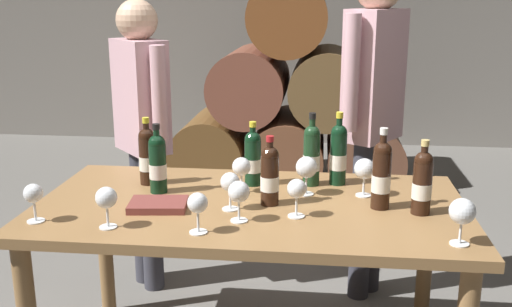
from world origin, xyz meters
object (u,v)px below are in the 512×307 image
at_px(wine_bottle_5, 270,175).
at_px(sommelier_presenting, 373,102).
at_px(wine_bottle_1, 338,154).
at_px(wine_glass_2, 230,183).
at_px(wine_glass_6, 364,170).
at_px(wine_glass_4, 297,190).
at_px(wine_glass_5, 198,205).
at_px(wine_glass_3, 462,212).
at_px(wine_bottle_4, 381,174).
at_px(dining_table, 250,224).
at_px(wine_glass_9, 33,195).
at_px(wine_glass_8, 106,199).
at_px(wine_glass_7, 241,168).
at_px(wine_bottle_2, 253,158).
at_px(tasting_notebook, 158,205).
at_px(wine_glass_1, 307,168).
at_px(wine_glass_0, 239,193).
at_px(wine_bottle_7, 147,155).
at_px(wine_bottle_0, 312,154).
at_px(taster_seated_left, 142,122).
at_px(wine_bottle_6, 422,182).
at_px(wine_bottle_3, 158,163).

height_order(wine_bottle_5, sommelier_presenting, sommelier_presenting).
xyz_separation_m(wine_bottle_1, wine_glass_2, (-0.42, -0.37, -0.03)).
bearing_deg(wine_glass_6, sommelier_presenting, 83.29).
distance_m(wine_bottle_1, wine_glass_4, 0.45).
xyz_separation_m(wine_glass_5, wine_glass_6, (0.60, 0.46, 0.01)).
relative_size(wine_glass_3, wine_glass_6, 1.01).
relative_size(wine_bottle_4, wine_glass_2, 2.13).
xyz_separation_m(dining_table, wine_glass_4, (0.19, -0.13, 0.20)).
height_order(wine_glass_3, wine_glass_6, wine_glass_3).
bearing_deg(wine_bottle_4, wine_glass_4, -157.69).
height_order(wine_glass_2, wine_glass_9, wine_glass_2).
height_order(wine_glass_4, sommelier_presenting, sommelier_presenting).
distance_m(wine_glass_6, wine_glass_8, 1.03).
bearing_deg(wine_glass_7, wine_bottle_1, 22.32).
distance_m(wine_bottle_2, tasting_notebook, 0.48).
bearing_deg(wine_bottle_5, wine_glass_2, -151.88).
relative_size(wine_bottle_5, wine_glass_1, 1.70).
height_order(wine_glass_0, wine_glass_8, wine_glass_0).
bearing_deg(wine_glass_0, wine_bottle_7, 138.90).
relative_size(wine_bottle_0, wine_glass_4, 2.17).
relative_size(wine_bottle_5, sommelier_presenting, 0.16).
xyz_separation_m(wine_bottle_7, wine_glass_9, (-0.28, -0.48, -0.03)).
bearing_deg(dining_table, wine_glass_5, -113.87).
distance_m(wine_glass_9, taster_seated_left, 1.01).
bearing_deg(tasting_notebook, wine_bottle_5, 5.86).
xyz_separation_m(wine_glass_4, wine_glass_9, (-0.94, -0.16, -0.00)).
relative_size(wine_bottle_7, wine_glass_4, 2.01).
distance_m(wine_bottle_0, wine_glass_5, 0.70).
relative_size(wine_bottle_1, wine_bottle_6, 1.11).
distance_m(wine_bottle_6, wine_glass_4, 0.47).
bearing_deg(taster_seated_left, wine_glass_3, -36.88).
bearing_deg(wine_bottle_1, dining_table, -140.52).
height_order(wine_glass_8, taster_seated_left, taster_seated_left).
xyz_separation_m(wine_glass_5, wine_glass_8, (-0.33, 0.01, 0.00)).
distance_m(wine_bottle_1, wine_bottle_4, 0.33).
bearing_deg(taster_seated_left, wine_bottle_3, -67.83).
bearing_deg(wine_bottle_3, wine_bottle_4, -5.74).
bearing_deg(dining_table, wine_glass_4, -34.72).
height_order(wine_bottle_6, wine_glass_2, wine_bottle_6).
bearing_deg(wine_glass_6, wine_bottle_2, 168.24).
bearing_deg(wine_glass_1, taster_seated_left, 145.74).
xyz_separation_m(wine_glass_3, wine_glass_8, (-1.21, 0.01, -0.01)).
bearing_deg(wine_bottle_5, sommelier_presenting, 59.41).
height_order(wine_bottle_4, wine_glass_2, wine_bottle_4).
height_order(wine_glass_2, tasting_notebook, wine_glass_2).
bearing_deg(sommelier_presenting, wine_glass_0, -119.68).
relative_size(wine_bottle_1, wine_glass_7, 2.10).
distance_m(wine_glass_6, wine_glass_9, 1.28).
xyz_separation_m(wine_glass_0, wine_glass_6, (0.47, 0.34, 0.00)).
bearing_deg(wine_bottle_2, wine_bottle_7, -175.40).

